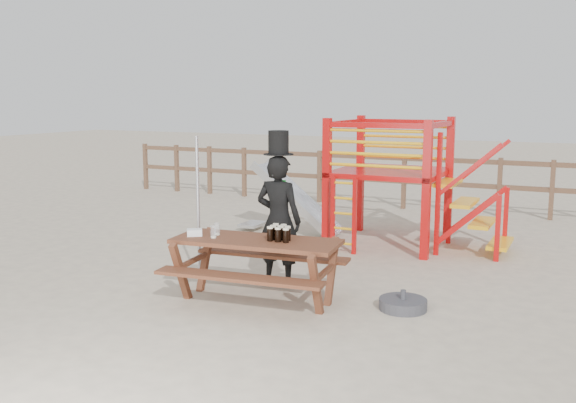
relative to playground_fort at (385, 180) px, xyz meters
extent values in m
plane|color=beige|center=(-0.12, -3.58, -1.07)|extent=(60.00, 60.00, 0.00)
cube|color=brown|center=(-0.12, 3.42, 0.03)|extent=(15.00, 0.06, 0.10)
cube|color=brown|center=(-0.12, 3.42, -0.47)|extent=(15.00, 0.06, 0.10)
cube|color=brown|center=(-7.62, 3.42, -0.47)|extent=(0.09, 0.09, 1.20)
cube|color=brown|center=(-6.62, 3.42, -0.47)|extent=(0.09, 0.09, 1.20)
cube|color=brown|center=(-5.62, 3.42, -0.47)|extent=(0.09, 0.09, 1.20)
cube|color=brown|center=(-4.62, 3.42, -0.47)|extent=(0.09, 0.09, 1.20)
cube|color=brown|center=(-3.62, 3.42, -0.47)|extent=(0.09, 0.09, 1.20)
cube|color=brown|center=(-2.62, 3.42, -0.47)|extent=(0.09, 0.09, 1.20)
cube|color=brown|center=(-1.62, 3.42, -0.47)|extent=(0.09, 0.09, 1.20)
cube|color=brown|center=(-0.62, 3.42, -0.47)|extent=(0.09, 0.09, 1.20)
cube|color=brown|center=(0.38, 3.42, -0.47)|extent=(0.09, 0.09, 1.20)
cube|color=brown|center=(1.38, 3.42, -0.47)|extent=(0.09, 0.09, 1.20)
cube|color=brown|center=(2.38, 3.42, -0.47)|extent=(0.09, 0.09, 1.20)
cube|color=red|center=(-0.72, -0.78, -0.02)|extent=(0.12, 0.12, 2.10)
cube|color=red|center=(0.88, -0.78, -0.02)|extent=(0.12, 0.12, 2.10)
cube|color=red|center=(-0.72, 0.82, -0.02)|extent=(0.12, 0.12, 2.10)
cube|color=red|center=(0.88, 0.82, -0.02)|extent=(0.12, 0.12, 2.10)
cube|color=red|center=(0.08, 0.02, 0.13)|extent=(1.72, 1.72, 0.08)
cube|color=red|center=(0.08, -0.78, 0.93)|extent=(1.60, 0.08, 0.08)
cube|color=red|center=(0.08, 0.82, 0.93)|extent=(1.60, 0.08, 0.08)
cube|color=red|center=(-0.72, 0.02, 0.93)|extent=(0.08, 1.60, 0.08)
cube|color=red|center=(0.88, 0.02, 0.93)|extent=(0.08, 1.60, 0.08)
cylinder|color=yellow|center=(0.08, -0.78, 0.31)|extent=(1.50, 0.05, 0.05)
cylinder|color=yellow|center=(0.08, 0.82, 0.31)|extent=(1.50, 0.05, 0.05)
cylinder|color=yellow|center=(0.08, -0.78, 0.49)|extent=(1.50, 0.05, 0.05)
cylinder|color=yellow|center=(0.08, 0.82, 0.49)|extent=(1.50, 0.05, 0.05)
cylinder|color=yellow|center=(0.08, -0.78, 0.67)|extent=(1.50, 0.05, 0.05)
cylinder|color=yellow|center=(0.08, 0.82, 0.67)|extent=(1.50, 0.05, 0.05)
cylinder|color=yellow|center=(0.08, -0.78, 0.85)|extent=(1.50, 0.05, 0.05)
cylinder|color=yellow|center=(0.08, 0.82, 0.85)|extent=(1.50, 0.05, 0.05)
cube|color=red|center=(-0.55, -0.93, -0.47)|extent=(0.06, 0.06, 1.20)
cube|color=red|center=(-0.19, -0.93, -0.47)|extent=(0.06, 0.06, 1.20)
cylinder|color=yellow|center=(-0.37, -0.93, -0.92)|extent=(0.36, 0.04, 0.04)
cylinder|color=yellow|center=(-0.37, -0.93, -0.68)|extent=(0.36, 0.04, 0.04)
cylinder|color=yellow|center=(-0.37, -0.93, -0.44)|extent=(0.36, 0.04, 0.04)
cylinder|color=yellow|center=(-0.37, -0.93, -0.20)|extent=(0.36, 0.04, 0.04)
cylinder|color=yellow|center=(-0.37, -0.93, 0.04)|extent=(0.36, 0.04, 0.04)
cube|color=yellow|center=(1.03, 0.02, 0.01)|extent=(0.30, 0.90, 0.06)
cube|color=yellow|center=(1.31, 0.02, -0.29)|extent=(0.30, 0.90, 0.06)
cube|color=yellow|center=(1.59, 0.02, -0.59)|extent=(0.30, 0.90, 0.06)
cube|color=yellow|center=(1.87, 0.02, -0.89)|extent=(0.30, 0.90, 0.06)
cube|color=red|center=(1.43, -0.43, -0.47)|extent=(0.95, 0.08, 0.86)
cube|color=red|center=(1.43, 0.47, -0.47)|extent=(0.95, 0.08, 0.86)
cube|color=silver|center=(-1.62, 0.02, -0.45)|extent=(1.53, 0.55, 1.21)
cube|color=silver|center=(-1.62, -0.25, -0.41)|extent=(1.58, 0.04, 1.28)
cube|color=silver|center=(-1.62, 0.29, -0.41)|extent=(1.58, 0.04, 1.28)
cube|color=silver|center=(-2.52, 0.02, -0.97)|extent=(0.35, 0.55, 0.05)
cube|color=brown|center=(-0.44, -3.66, -0.33)|extent=(2.04, 0.95, 0.05)
cube|color=brown|center=(-0.39, -4.20, -0.63)|extent=(1.99, 0.49, 0.04)
cube|color=brown|center=(-0.50, -3.12, -0.63)|extent=(1.99, 0.49, 0.04)
cube|color=brown|center=(-1.28, -3.75, -0.72)|extent=(0.21, 1.19, 0.71)
cube|color=brown|center=(0.39, -3.56, -0.72)|extent=(0.21, 1.19, 0.71)
imported|color=black|center=(-0.53, -2.89, -0.22)|extent=(0.62, 0.41, 1.70)
cube|color=#0D981F|center=(-0.53, -2.75, -0.02)|extent=(0.07, 0.02, 0.40)
cylinder|color=black|center=(-0.53, -2.89, 0.64)|extent=(0.39, 0.39, 0.01)
cylinder|color=black|center=(-0.53, -2.89, 0.79)|extent=(0.26, 0.26, 0.30)
cube|color=white|center=(-0.53, -2.76, 0.89)|extent=(0.14, 0.01, 0.03)
cylinder|color=#B2B2B7|center=(-1.50, -3.30, -0.10)|extent=(0.04, 0.04, 1.94)
cylinder|color=#39393F|center=(1.22, -3.18, -1.01)|extent=(0.55, 0.55, 0.13)
cylinder|color=#39393F|center=(1.22, -3.18, -0.89)|extent=(0.06, 0.06, 0.11)
cube|color=white|center=(-1.21, -3.81, -0.27)|extent=(0.23, 0.22, 0.08)
cylinder|color=black|center=(-0.25, -3.67, -0.23)|extent=(0.07, 0.07, 0.15)
cylinder|color=#F0E6C4|center=(-0.25, -3.67, -0.15)|extent=(0.07, 0.07, 0.02)
cylinder|color=black|center=(-0.15, -3.67, -0.23)|extent=(0.07, 0.07, 0.15)
cylinder|color=#F0E6C4|center=(-0.15, -3.67, -0.15)|extent=(0.07, 0.07, 0.02)
cylinder|color=black|center=(-0.05, -3.66, -0.23)|extent=(0.07, 0.07, 0.15)
cylinder|color=#F0E6C4|center=(-0.05, -3.66, -0.15)|extent=(0.07, 0.07, 0.02)
cylinder|color=black|center=(-0.26, -3.58, -0.23)|extent=(0.07, 0.07, 0.15)
cylinder|color=#F0E6C4|center=(-0.26, -3.58, -0.15)|extent=(0.07, 0.07, 0.02)
cylinder|color=black|center=(-0.17, -3.57, -0.23)|extent=(0.07, 0.07, 0.15)
cylinder|color=#F0E6C4|center=(-0.17, -3.57, -0.15)|extent=(0.07, 0.07, 0.02)
cylinder|color=black|center=(-0.08, -3.56, -0.23)|extent=(0.07, 0.07, 0.15)
cylinder|color=#F0E6C4|center=(-0.08, -3.56, -0.15)|extent=(0.07, 0.07, 0.02)
cylinder|color=black|center=(-0.27, -3.48, -0.23)|extent=(0.07, 0.07, 0.15)
cylinder|color=#F0E6C4|center=(-0.27, -3.48, -0.15)|extent=(0.07, 0.07, 0.02)
cylinder|color=black|center=(-0.17, -3.48, -0.23)|extent=(0.07, 0.07, 0.15)
cylinder|color=#F0E6C4|center=(-0.17, -3.48, -0.15)|extent=(0.07, 0.07, 0.02)
cylinder|color=silver|center=(-0.94, -3.81, -0.23)|extent=(0.07, 0.07, 0.15)
cylinder|color=#F0E6C4|center=(-0.94, -3.81, -0.30)|extent=(0.06, 0.06, 0.02)
cylinder|color=silver|center=(-0.99, -3.66, -0.23)|extent=(0.07, 0.07, 0.15)
cylinder|color=#F0E6C4|center=(-0.99, -3.66, -0.30)|extent=(0.06, 0.06, 0.02)
camera|label=1|loc=(3.11, -10.17, 1.37)|focal=40.00mm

